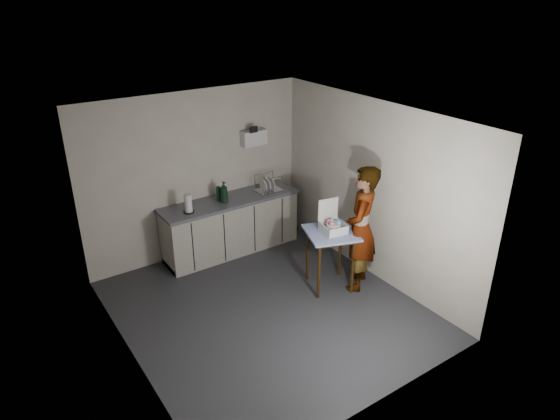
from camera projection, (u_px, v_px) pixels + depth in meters
ground at (268, 309)px, 6.69m from camera, size 4.00×4.00×0.00m
wall_back at (196, 175)px, 7.65m from camera, size 3.60×0.02×2.60m
wall_right at (373, 191)px, 7.07m from camera, size 0.02×4.00×2.60m
wall_left at (124, 265)px, 5.24m from camera, size 0.02×4.00×2.60m
ceiling at (265, 119)px, 5.61m from camera, size 3.60×4.00×0.01m
kitchen_counter at (231, 227)px, 8.00m from camera, size 2.24×0.62×0.91m
wall_shelf at (254, 138)px, 7.92m from camera, size 0.42×0.18×0.37m
side_table at (331, 239)px, 6.91m from camera, size 0.86×0.86×0.87m
standing_man at (361, 229)px, 6.87m from camera, size 0.79×0.75×1.82m
soap_bottle at (224, 192)px, 7.63m from camera, size 0.14×0.14×0.33m
soda_can at (224, 195)px, 7.79m from camera, size 0.07×0.07×0.13m
dark_bottle at (218, 194)px, 7.70m from camera, size 0.07×0.07×0.23m
paper_towel at (188, 204)px, 7.29m from camera, size 0.16×0.16×0.29m
dish_rack at (268, 187)px, 8.07m from camera, size 0.40×0.30×0.28m
bakery_box at (333, 225)px, 6.85m from camera, size 0.36×0.37×0.43m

